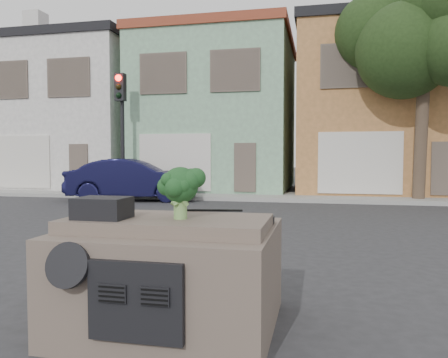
% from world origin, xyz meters
% --- Properties ---
extents(ground_plane, '(120.00, 120.00, 0.00)m').
position_xyz_m(ground_plane, '(0.00, 0.00, 0.00)').
color(ground_plane, '#303033').
rests_on(ground_plane, ground).
extents(sidewalk, '(40.00, 3.00, 0.15)m').
position_xyz_m(sidewalk, '(0.00, 10.50, 0.07)').
color(sidewalk, gray).
rests_on(sidewalk, ground).
extents(townhouse_white, '(7.20, 8.20, 7.55)m').
position_xyz_m(townhouse_white, '(-11.00, 14.50, 3.77)').
color(townhouse_white, silver).
rests_on(townhouse_white, ground).
extents(townhouse_mint, '(7.20, 8.20, 7.55)m').
position_xyz_m(townhouse_mint, '(-3.50, 14.50, 3.77)').
color(townhouse_mint, '#7FAC88').
rests_on(townhouse_mint, ground).
extents(townhouse_tan, '(7.20, 8.20, 7.55)m').
position_xyz_m(townhouse_tan, '(4.00, 14.50, 3.77)').
color(townhouse_tan, '#B07641').
rests_on(townhouse_tan, ground).
extents(navy_sedan, '(5.13, 2.68, 1.61)m').
position_xyz_m(navy_sedan, '(-5.57, 8.48, 0.00)').
color(navy_sedan, '#111134').
rests_on(navy_sedan, ground).
extents(traffic_signal, '(0.40, 0.40, 5.10)m').
position_xyz_m(traffic_signal, '(-6.50, 9.50, 2.55)').
color(traffic_signal, black).
rests_on(traffic_signal, ground).
extents(tree_near, '(4.40, 4.00, 8.50)m').
position_xyz_m(tree_near, '(5.00, 9.80, 4.25)').
color(tree_near, '#1F3415').
rests_on(tree_near, ground).
extents(car_dashboard, '(2.00, 1.80, 1.12)m').
position_xyz_m(car_dashboard, '(0.00, -3.00, 0.56)').
color(car_dashboard, brown).
rests_on(car_dashboard, ground).
extents(instrument_hump, '(0.48, 0.38, 0.20)m').
position_xyz_m(instrument_hump, '(-0.58, -3.35, 1.22)').
color(instrument_hump, black).
rests_on(instrument_hump, car_dashboard).
extents(wiper_arm, '(0.69, 0.15, 0.02)m').
position_xyz_m(wiper_arm, '(0.28, -2.62, 1.13)').
color(wiper_arm, black).
rests_on(wiper_arm, car_dashboard).
extents(broccoli, '(0.56, 0.56, 0.50)m').
position_xyz_m(broccoli, '(0.15, -3.22, 1.37)').
color(broccoli, '#163918').
rests_on(broccoli, car_dashboard).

